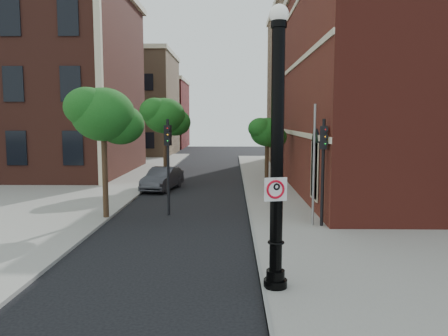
{
  "coord_description": "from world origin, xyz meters",
  "views": [
    {
      "loc": [
        1.27,
        -10.38,
        4.28
      ],
      "look_at": [
        1.03,
        2.0,
        2.91
      ],
      "focal_mm": 35.0,
      "sensor_mm": 36.0,
      "label": 1
    }
  ],
  "objects_px": {
    "lamppost": "(277,164)",
    "parked_car": "(163,179)",
    "no_parking_sign": "(276,189)",
    "traffic_signal_right": "(323,155)",
    "traffic_signal_left": "(168,151)"
  },
  "relations": [
    {
      "from": "traffic_signal_left",
      "to": "no_parking_sign",
      "type": "bearing_deg",
      "value": -49.07
    },
    {
      "from": "lamppost",
      "to": "traffic_signal_left",
      "type": "distance_m",
      "value": 9.61
    },
    {
      "from": "lamppost",
      "to": "parked_car",
      "type": "xyz_separation_m",
      "value": [
        -5.35,
        15.88,
        -2.53
      ]
    },
    {
      "from": "lamppost",
      "to": "traffic_signal_left",
      "type": "bearing_deg",
      "value": 114.22
    },
    {
      "from": "parked_car",
      "to": "traffic_signal_left",
      "type": "xyz_separation_m",
      "value": [
        1.42,
        -7.12,
        2.21
      ]
    },
    {
      "from": "no_parking_sign",
      "to": "parked_car",
      "type": "distance_m",
      "value": 17.02
    },
    {
      "from": "parked_car",
      "to": "traffic_signal_right",
      "type": "bearing_deg",
      "value": -39.9
    },
    {
      "from": "lamppost",
      "to": "no_parking_sign",
      "type": "distance_m",
      "value": 0.62
    },
    {
      "from": "traffic_signal_left",
      "to": "traffic_signal_right",
      "type": "height_order",
      "value": "traffic_signal_right"
    },
    {
      "from": "parked_car",
      "to": "traffic_signal_right",
      "type": "height_order",
      "value": "traffic_signal_right"
    },
    {
      "from": "no_parking_sign",
      "to": "parked_car",
      "type": "relative_size",
      "value": 0.14
    },
    {
      "from": "lamppost",
      "to": "parked_car",
      "type": "height_order",
      "value": "lamppost"
    },
    {
      "from": "parked_car",
      "to": "traffic_signal_right",
      "type": "distance_m",
      "value": 12.49
    },
    {
      "from": "parked_car",
      "to": "traffic_signal_left",
      "type": "distance_m",
      "value": 7.59
    },
    {
      "from": "traffic_signal_right",
      "to": "traffic_signal_left",
      "type": "bearing_deg",
      "value": 174.88
    }
  ]
}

